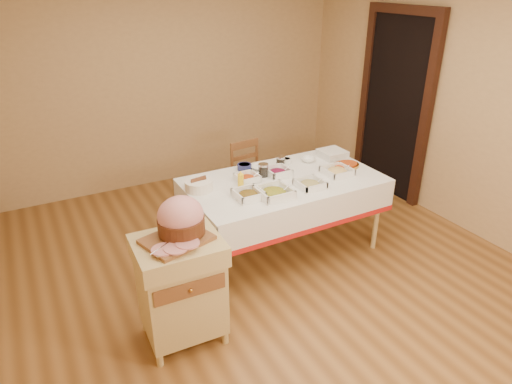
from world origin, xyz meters
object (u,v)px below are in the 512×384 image
mustard_bottle (241,180)px  plate_stack (332,154)px  butcher_cart (181,285)px  ham_on_board (180,221)px  brass_platter (345,165)px  preserve_jar_left (263,171)px  dining_chair (251,179)px  bread_basket (199,185)px  dining_table (283,195)px  preserve_jar_right (280,162)px

mustard_bottle → plate_stack: mustard_bottle is taller
butcher_cart → ham_on_board: 0.50m
brass_platter → preserve_jar_left: bearing=167.1°
dining_chair → mustard_bottle: (-0.51, -0.76, 0.40)m
dining_chair → butcher_cart: bearing=-132.4°
bread_basket → plate_stack: bread_basket is taller
preserve_jar_left → brass_platter: (0.83, -0.19, -0.04)m
dining_table → dining_chair: size_ratio=2.13×
butcher_cart → ham_on_board: size_ratio=1.85×
preserve_jar_left → plate_stack: bearing=6.0°
butcher_cart → bread_basket: 1.05m
dining_table → preserve_jar_left: preserve_jar_left is taller
ham_on_board → brass_platter: (1.94, 0.63, -0.20)m
butcher_cart → brass_platter: butcher_cart is taller
plate_stack → butcher_cart: bearing=-155.0°
bread_basket → brass_platter: 1.50m
ham_on_board → mustard_bottle: (0.80, 0.68, -0.14)m
preserve_jar_right → mustard_bottle: size_ratio=0.67×
preserve_jar_right → plate_stack: preserve_jar_right is taller
dining_chair → bread_basket: (-0.85, -0.62, 0.37)m
preserve_jar_left → preserve_jar_right: size_ratio=1.11×
plate_stack → bread_basket: bearing=-176.8°
butcher_cart → preserve_jar_left: bearing=36.6°
bread_basket → brass_platter: (1.48, -0.19, -0.03)m
plate_stack → mustard_bottle: bearing=-169.0°
preserve_jar_left → bread_basket: size_ratio=0.50×
mustard_bottle → bread_basket: (-0.34, 0.14, -0.03)m
dining_chair → plate_stack: (0.68, -0.53, 0.36)m
plate_stack → preserve_jar_right: bearing=177.7°
ham_on_board → preserve_jar_left: bearing=36.5°
dining_chair → brass_platter: size_ratio=2.84×
brass_platter → dining_table: bearing=177.4°
ham_on_board → mustard_bottle: 1.06m
mustard_bottle → plate_stack: (1.19, 0.23, -0.04)m
mustard_bottle → dining_table: bearing=-2.5°
bread_basket → dining_table: bearing=-11.7°
dining_table → ham_on_board: ham_on_board is taller
dining_table → ham_on_board: 1.46m
preserve_jar_left → mustard_bottle: mustard_bottle is taller
ham_on_board → dining_table: bearing=28.2°
butcher_cart → bread_basket: bread_basket is taller
bread_basket → dining_chair: bearing=36.1°
preserve_jar_right → butcher_cart: bearing=-145.5°
dining_chair → ham_on_board: size_ratio=1.87×
ham_on_board → brass_platter: bearing=18.1°
butcher_cart → dining_chair: (1.36, 1.49, -0.04)m
dining_chair → mustard_bottle: 1.00m
butcher_cart → dining_chair: 2.01m
mustard_bottle → bread_basket: size_ratio=0.68×
preserve_jar_left → ham_on_board: bearing=-143.5°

